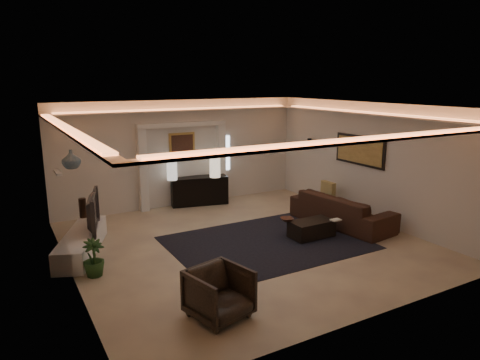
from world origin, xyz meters
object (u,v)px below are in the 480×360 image
console (199,190)px  sofa (342,210)px  coffee_table (311,228)px  armchair (219,294)px

console → sofa: console is taller
coffee_table → armchair: 3.85m
coffee_table → armchair: (-3.29, -1.99, 0.17)m
armchair → console: bearing=54.7°
sofa → coffee_table: sofa is taller
console → coffee_table: console is taller
armchair → coffee_table: bearing=17.4°
console → sofa: (2.24, -3.32, -0.03)m
console → sofa: bearing=-43.9°
coffee_table → armchair: bearing=-149.1°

